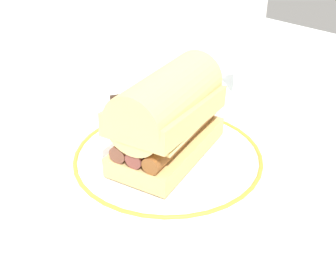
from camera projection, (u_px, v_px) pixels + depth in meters
The scene contains 5 objects.
ground_plane at pixel (162, 170), 0.56m from camera, with size 1.50×1.50×0.00m, color white.
plate at pixel (168, 157), 0.57m from camera, with size 0.28×0.28×0.01m.
sausage_sandwich at pixel (168, 114), 0.53m from camera, with size 0.19×0.14×0.12m.
drinking_glass at pixel (253, 74), 0.74m from camera, with size 0.07×0.07×0.09m.
butter_knife at pixel (145, 96), 0.74m from camera, with size 0.15×0.08×0.01m.
Camera 1 is at (-0.30, -0.33, 0.33)m, focal length 43.75 mm.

